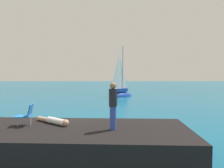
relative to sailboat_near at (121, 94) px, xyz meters
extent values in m
plane|color=#0F5675|center=(-3.42, -15.22, -0.39)|extent=(160.00, 160.00, 0.00)
cube|color=black|center=(-2.98, -18.44, 0.07)|extent=(8.47, 3.84, 0.90)
cube|color=black|center=(-5.57, -16.49, -0.39)|extent=(1.77, 1.76, 1.09)
cube|color=black|center=(-1.50, -16.80, -0.39)|extent=(0.79, 0.92, 0.61)
ellipsoid|color=#193D99|center=(0.02, 0.01, -0.39)|extent=(3.71, 3.33, 1.28)
cube|color=#193D99|center=(0.02, 0.01, 0.47)|extent=(1.83, 1.72, 0.42)
cylinder|color=#B7B7BC|center=(0.29, 0.23, 3.17)|extent=(0.14, 0.14, 5.83)
cylinder|color=#B2B2B7|center=(-0.62, -0.49, 0.66)|extent=(1.89, 1.54, 0.11)
pyramid|color=white|center=(-0.22, -0.18, 2.94)|extent=(1.50, 1.22, 4.43)
cylinder|color=white|center=(-3.68, -17.89, 0.64)|extent=(0.86, 0.74, 0.24)
cylinder|color=tan|center=(-4.27, -17.44, 0.61)|extent=(0.67, 0.57, 0.18)
sphere|color=tan|center=(-3.24, -18.23, 0.66)|extent=(0.22, 0.22, 0.22)
cylinder|color=#334CB2|center=(-1.54, -18.70, 0.92)|extent=(0.22, 0.22, 0.80)
cylinder|color=black|center=(-1.54, -18.70, 1.62)|extent=(0.28, 0.28, 0.60)
sphere|color=#9E704C|center=(-1.54, -18.70, 2.03)|extent=(0.22, 0.22, 0.22)
cube|color=blue|center=(-4.83, -18.09, 0.87)|extent=(0.57, 0.54, 0.04)
cube|color=blue|center=(-4.57, -18.06, 1.09)|extent=(0.20, 0.49, 0.45)
cylinder|color=silver|center=(-5.04, -18.11, 0.69)|extent=(0.04, 0.04, 0.35)
cylinder|color=silver|center=(-4.57, -18.06, 0.69)|extent=(0.04, 0.04, 0.35)
camera|label=1|loc=(-1.75, -25.48, 2.39)|focal=32.23mm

